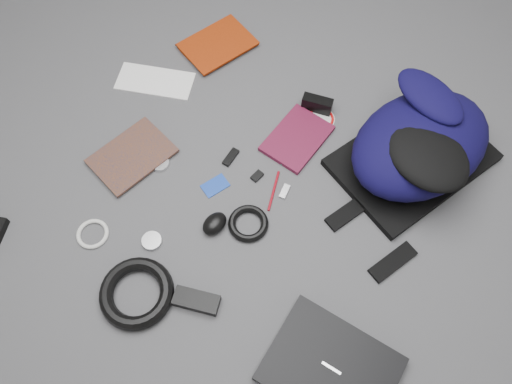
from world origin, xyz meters
The scene contains 22 objects.
ground centered at (0.00, 0.00, 0.00)m, with size 4.00×4.00×0.00m, color #4F4F51.
backpack centered at (0.34, 0.34, 0.10)m, with size 0.34×0.49×0.20m, color black, non-canonical shape.
laptop centered at (0.41, -0.32, 0.02)m, with size 0.31×0.24×0.03m, color black.
textbook_red centered at (-0.49, 0.45, 0.01)m, with size 0.17×0.23×0.03m, color maroon.
comic_book centered at (-0.47, -0.06, 0.01)m, with size 0.17×0.23×0.02m, color #9E4A0B.
envelope centered at (-0.50, 0.19, 0.00)m, with size 0.25×0.11×0.00m, color white.
dvd_case centered at (0.01, 0.23, 0.01)m, with size 0.15×0.21×0.02m, color #4B0E23.
compact_camera centered at (0.01, 0.36, 0.03)m, with size 0.09×0.03×0.05m, color black.
sticker_disc centered at (0.03, 0.34, 0.00)m, with size 0.09×0.09×0.00m, color silver.
pen_teal centered at (0.00, 0.19, 0.00)m, with size 0.01×0.01×0.13m, color #0B6A53.
pen_red centered at (0.04, 0.04, 0.00)m, with size 0.01×0.01×0.13m, color maroon.
id_badge centered at (-0.12, -0.04, 0.00)m, with size 0.05×0.08×0.00m, color #163DAB.
usb_black centered at (-0.13, 0.07, 0.01)m, with size 0.02×0.06×0.01m, color black.
usb_silver centered at (0.07, 0.05, 0.00)m, with size 0.02×0.05×0.01m, color #BCBCBE.
key_fob centered at (-0.03, 0.05, 0.01)m, with size 0.02×0.04×0.01m, color black.
mouse centered at (-0.05, -0.14, 0.02)m, with size 0.06×0.08×0.04m, color black.
headphone_left centered at (-0.30, -0.06, 0.01)m, with size 0.06×0.06×0.01m, color silver.
headphone_right centered at (-0.17, -0.27, 0.01)m, with size 0.06×0.06×0.01m, color #BABABD.
cable_coil centered at (0.03, -0.09, 0.01)m, with size 0.11×0.11×0.02m, color black.
power_brick centered at (0.03, -0.35, 0.01)m, with size 0.12×0.05×0.03m, color black.
power_cord_coil centered at (-0.11, -0.42, 0.02)m, with size 0.20×0.20×0.04m, color black.
white_cable_coil centered at (-0.33, -0.34, 0.01)m, with size 0.09×0.09×0.01m, color silver.
Camera 1 is at (0.34, -0.56, 1.30)m, focal length 35.00 mm.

